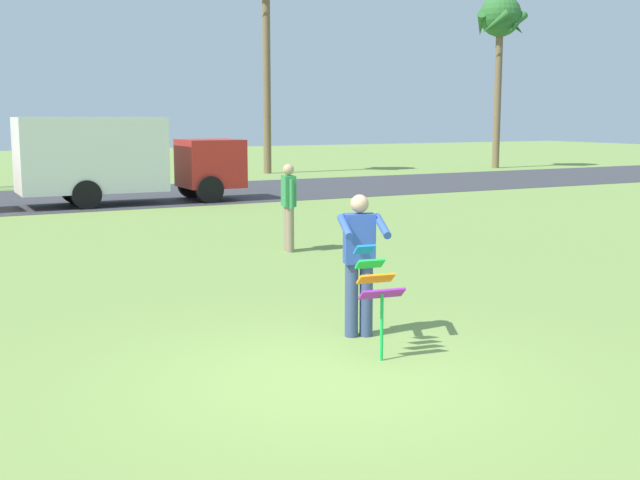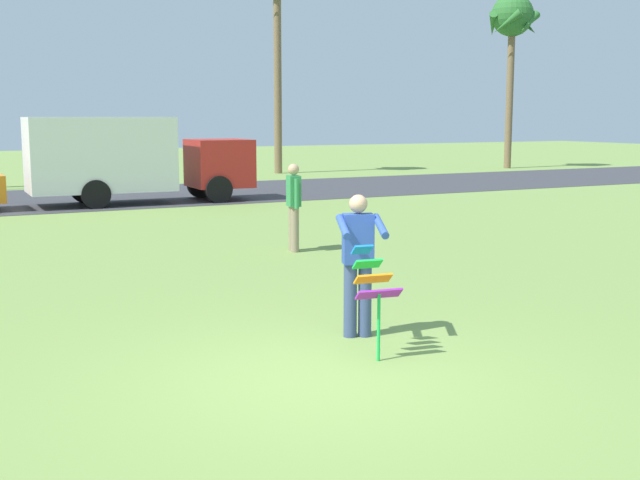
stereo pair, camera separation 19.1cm
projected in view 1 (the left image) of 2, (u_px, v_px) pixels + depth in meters
The scene contains 7 objects.
ground_plane at pixel (329, 378), 8.34m from camera, with size 120.00×120.00×0.00m, color olive.
road_strip at pixel (25, 201), 25.77m from camera, with size 120.00×8.00×0.01m, color #38383D.
person_kite_flyer at pixel (360, 260), 9.77m from camera, with size 0.69×0.76×1.73m.
kite_held at pixel (376, 283), 8.98m from camera, with size 0.53×0.67×1.22m.
parked_truck_red_cab at pixel (119, 158), 24.58m from camera, with size 6.75×2.23×2.62m.
palm_tree_far_left at pixel (500, 23), 41.08m from camera, with size 2.58×2.71×8.70m.
person_walker_near at pixel (289, 205), 16.02m from camera, with size 0.28×0.56×1.73m.
Camera 1 is at (-3.85, -7.04, 2.65)m, focal length 45.89 mm.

